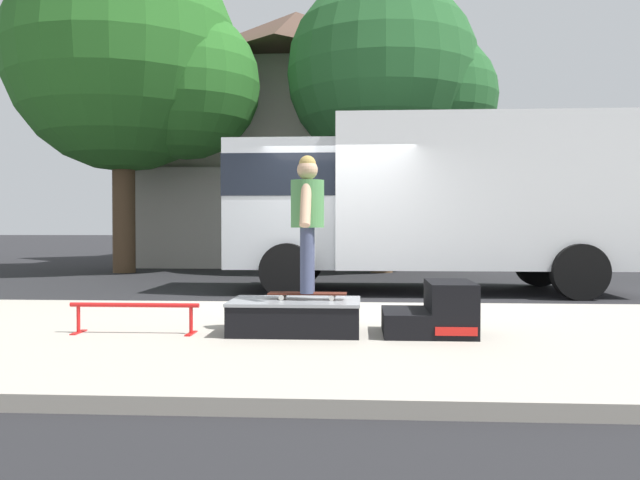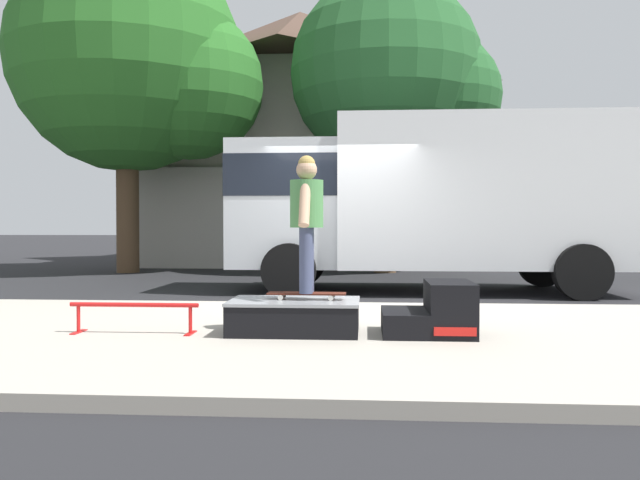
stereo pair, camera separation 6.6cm
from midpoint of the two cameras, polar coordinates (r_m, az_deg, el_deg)
name	(u,v)px [view 2 (the right image)]	position (r m, az deg, el deg)	size (l,w,h in m)	color
ground_plane	(338,306)	(9.48, 1.80, -5.91)	(140.00, 140.00, 0.00)	black
sidewalk_slab	(325,338)	(6.50, 0.74, -8.68)	(50.00, 5.00, 0.12)	#A8A093
skate_box	(295,315)	(6.42, -1.97, -6.67)	(1.29, 0.81, 0.33)	black
kicker_ramp	(435,312)	(6.42, 10.52, -6.35)	(0.88, 0.80, 0.52)	black
grind_rail	(134,311)	(6.63, -15.93, -6.07)	(1.29, 0.28, 0.30)	red
skateboard	(307,294)	(6.42, -0.90, -4.81)	(0.79, 0.23, 0.07)	#4C1E14
skater_kid	(307,212)	(6.39, -0.90, 2.50)	(0.33, 0.70, 1.37)	#3F4766
box_truck	(425,197)	(11.66, 9.51, 3.80)	(6.91, 2.63, 3.05)	silver
street_tree_main	(140,63)	(17.31, -15.61, 14.88)	(6.35, 5.77, 8.33)	brown
street_tree_neighbour	(397,79)	(16.74, 6.95, 14.04)	(5.29, 4.81, 7.44)	brown
house_behind	(300,135)	(21.89, -1.71, 9.30)	(9.54, 8.22, 8.40)	beige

